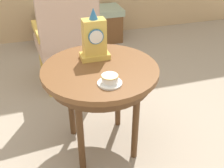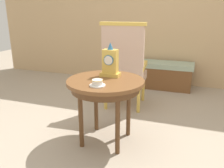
{
  "view_description": "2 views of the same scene",
  "coord_description": "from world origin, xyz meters",
  "px_view_note": "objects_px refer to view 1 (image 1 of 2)",
  "views": [
    {
      "loc": [
        -0.3,
        -1.43,
        1.45
      ],
      "look_at": [
        0.13,
        -0.03,
        0.54
      ],
      "focal_mm": 43.39,
      "sensor_mm": 36.0,
      "label": 1
    },
    {
      "loc": [
        0.84,
        -2.01,
        1.28
      ],
      "look_at": [
        0.12,
        0.03,
        0.6
      ],
      "focal_mm": 38.14,
      "sensor_mm": 36.0,
      "label": 2
    }
  ],
  "objects_px": {
    "window_bench": "(81,26)",
    "teacup_left": "(110,80)",
    "mantel_clock": "(94,39)",
    "armchair": "(66,29)",
    "side_table": "(100,78)"
  },
  "relations": [
    {
      "from": "side_table",
      "to": "armchair",
      "type": "height_order",
      "value": "armchair"
    },
    {
      "from": "mantel_clock",
      "to": "teacup_left",
      "type": "bearing_deg",
      "value": -89.71
    },
    {
      "from": "window_bench",
      "to": "armchair",
      "type": "bearing_deg",
      "value": -107.07
    },
    {
      "from": "teacup_left",
      "to": "armchair",
      "type": "distance_m",
      "value": 1.1
    },
    {
      "from": "side_table",
      "to": "teacup_left",
      "type": "bearing_deg",
      "value": -89.22
    },
    {
      "from": "armchair",
      "to": "teacup_left",
      "type": "bearing_deg",
      "value": -85.74
    },
    {
      "from": "side_table",
      "to": "teacup_left",
      "type": "xyz_separation_m",
      "value": [
        0.0,
        -0.2,
        0.1
      ]
    },
    {
      "from": "window_bench",
      "to": "side_table",
      "type": "bearing_deg",
      "value": -97.19
    },
    {
      "from": "window_bench",
      "to": "mantel_clock",
      "type": "bearing_deg",
      "value": -97.68
    },
    {
      "from": "teacup_left",
      "to": "window_bench",
      "type": "distance_m",
      "value": 2.2
    },
    {
      "from": "armchair",
      "to": "window_bench",
      "type": "height_order",
      "value": "armchair"
    },
    {
      "from": "teacup_left",
      "to": "armchair",
      "type": "relative_size",
      "value": 0.12
    },
    {
      "from": "teacup_left",
      "to": "mantel_clock",
      "type": "distance_m",
      "value": 0.35
    },
    {
      "from": "window_bench",
      "to": "teacup_left",
      "type": "bearing_deg",
      "value": -96.44
    },
    {
      "from": "side_table",
      "to": "mantel_clock",
      "type": "height_order",
      "value": "mantel_clock"
    }
  ]
}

